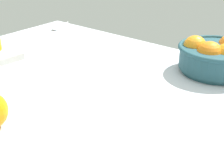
# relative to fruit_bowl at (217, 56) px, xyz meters

# --- Properties ---
(ground_plane) EXTENTS (1.37, 0.88, 0.03)m
(ground_plane) POSITION_rel_fruit_bowl_xyz_m (-0.11, -0.34, -0.06)
(ground_plane) COLOR silver
(fruit_bowl) EXTENTS (0.23, 0.23, 0.10)m
(fruit_bowl) POSITION_rel_fruit_bowl_xyz_m (0.00, 0.00, 0.00)
(fruit_bowl) COLOR #234C56
(fruit_bowl) RESTS_ON ground_plane
(spoon) EXTENTS (0.07, 0.14, 0.01)m
(spoon) POSITION_rel_fruit_bowl_xyz_m (-0.70, 0.02, -0.04)
(spoon) COLOR silver
(spoon) RESTS_ON ground_plane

